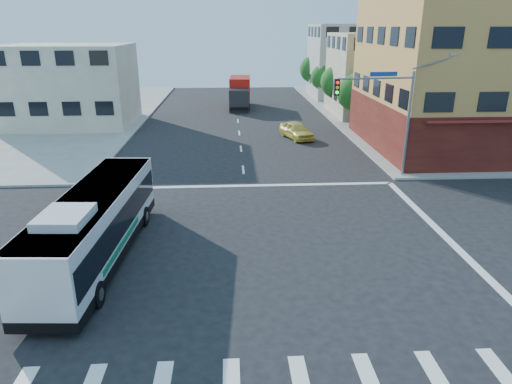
{
  "coord_description": "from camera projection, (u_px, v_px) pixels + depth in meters",
  "views": [
    {
      "loc": [
        -0.9,
        -18.22,
        9.65
      ],
      "look_at": [
        0.37,
        3.68,
        1.67
      ],
      "focal_mm": 32.0,
      "sensor_mm": 36.0,
      "label": 1
    }
  ],
  "objects": [
    {
      "name": "building_west",
      "position": [
        70.0,
        86.0,
        46.27
      ],
      "size": [
        12.06,
        10.06,
        8.0
      ],
      "color": "beige",
      "rests_on": "ground"
    },
    {
      "name": "street_tree_a",
      "position": [
        356.0,
        90.0,
        46.07
      ],
      "size": [
        3.6,
        3.6,
        5.53
      ],
      "color": "#382214",
      "rests_on": "ground"
    },
    {
      "name": "street_tree_c",
      "position": [
        324.0,
        76.0,
        61.13
      ],
      "size": [
        3.4,
        3.4,
        5.29
      ],
      "color": "#382214",
      "rests_on": "ground"
    },
    {
      "name": "ground",
      "position": [
        252.0,
        255.0,
        20.44
      ],
      "size": [
        120.0,
        120.0,
        0.0
      ],
      "primitive_type": "plane",
      "color": "black",
      "rests_on": "ground"
    },
    {
      "name": "transit_bus",
      "position": [
        96.0,
        225.0,
        19.56
      ],
      "size": [
        3.14,
        11.52,
        3.37
      ],
      "rotation": [
        0.0,
        0.0,
        -0.06
      ],
      "color": "black",
      "rests_on": "ground"
    },
    {
      "name": "signal_mast_ne",
      "position": [
        385.0,
        104.0,
        29.2
      ],
      "size": [
        7.91,
        1.13,
        8.07
      ],
      "color": "slate",
      "rests_on": "ground"
    },
    {
      "name": "parked_car",
      "position": [
        297.0,
        130.0,
        41.5
      ],
      "size": [
        3.06,
        4.76,
        1.51
      ],
      "primitive_type": "imported",
      "rotation": [
        0.0,
        0.0,
        0.31
      ],
      "color": "#DCC849",
      "rests_on": "ground"
    },
    {
      "name": "street_tree_d",
      "position": [
        314.0,
        67.0,
        68.49
      ],
      "size": [
        4.0,
        4.0,
        6.03
      ],
      "color": "#382214",
      "rests_on": "ground"
    },
    {
      "name": "building_east_near",
      "position": [
        386.0,
        75.0,
        51.72
      ],
      "size": [
        12.06,
        10.06,
        9.0
      ],
      "color": "beige",
      "rests_on": "ground"
    },
    {
      "name": "building_east_far",
      "position": [
        354.0,
        61.0,
        64.68
      ],
      "size": [
        12.06,
        10.06,
        10.0
      ],
      "color": "#A3A39E",
      "rests_on": "ground"
    },
    {
      "name": "corner_building_ne",
      "position": [
        487.0,
        76.0,
        36.86
      ],
      "size": [
        18.1,
        15.44,
        14.0
      ],
      "color": "#BD8C43",
      "rests_on": "ground"
    },
    {
      "name": "box_truck",
      "position": [
        240.0,
        93.0,
        57.04
      ],
      "size": [
        2.82,
        8.3,
        3.68
      ],
      "rotation": [
        0.0,
        0.0,
        -0.05
      ],
      "color": "#232428",
      "rests_on": "ground"
    },
    {
      "name": "street_tree_b",
      "position": [
        338.0,
        80.0,
        53.52
      ],
      "size": [
        3.8,
        3.8,
        5.79
      ],
      "color": "#382214",
      "rests_on": "ground"
    }
  ]
}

